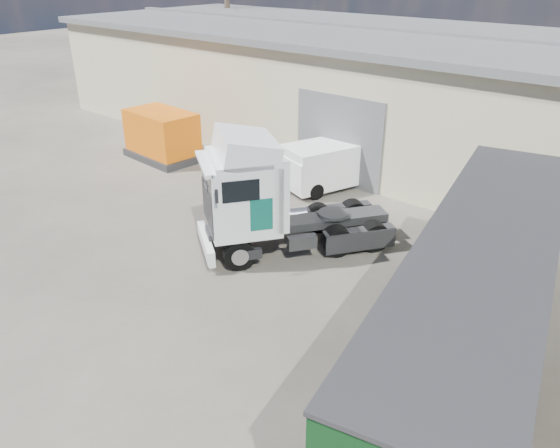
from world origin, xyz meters
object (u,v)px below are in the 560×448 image
Objects in this scene: panel_van at (333,164)px; orange_skip at (163,138)px; box_trailer at (479,298)px; tractor_unit at (266,202)px.

orange_skip is at bearing -144.89° from panel_van.
orange_skip is (-7.86, -2.21, 0.01)m from panel_van.
panel_van is (-8.82, 7.62, -1.31)m from box_trailer.
panel_van is at bearing 139.67° from tractor_unit.
tractor_unit is at bearing -55.70° from panel_van.
tractor_unit reaches higher than panel_van.
orange_skip reaches higher than panel_van.
box_trailer is 2.38× the size of panel_van.
box_trailer is (7.29, -1.87, 0.59)m from tractor_unit.
tractor_unit is 6.00m from panel_van.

